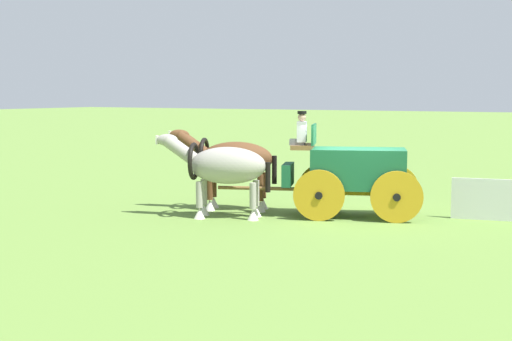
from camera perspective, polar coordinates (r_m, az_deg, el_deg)
ground_plane at (r=19.31m, az=8.21°, el=-3.74°), size 220.00×220.00×0.00m
show_wagon at (r=19.13m, az=7.85°, el=-0.04°), size 5.48×2.73×2.87m
draft_horse_near at (r=18.85m, az=-2.69°, el=0.28°), size 3.03×1.66×2.24m
draft_horse_off at (r=20.11m, az=-1.97°, el=0.81°), size 3.05×1.64×2.30m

